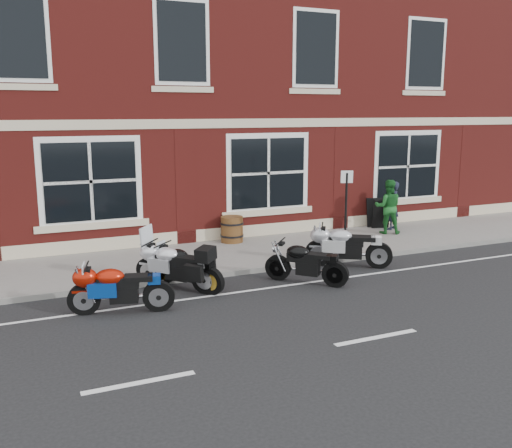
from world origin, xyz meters
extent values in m
plane|color=black|center=(0.00, 0.00, 0.00)|extent=(80.00, 80.00, 0.00)
cube|color=slate|center=(0.00, 3.00, 0.06)|extent=(30.00, 3.00, 0.12)
cube|color=slate|center=(0.00, 1.42, 0.06)|extent=(30.00, 0.16, 0.12)
cube|color=maroon|center=(0.00, 10.50, 6.00)|extent=(24.00, 12.00, 12.00)
cylinder|color=black|center=(-2.75, 1.48, 0.31)|extent=(0.50, 0.56, 0.62)
cylinder|color=black|center=(-1.84, 0.40, 0.31)|extent=(0.50, 0.56, 0.62)
cube|color=black|center=(-2.33, 0.98, 0.64)|extent=(0.68, 0.74, 0.21)
ellipsoid|color=silver|center=(-2.42, 1.09, 0.76)|extent=(0.62, 0.64, 0.31)
cube|color=black|center=(-2.08, 0.68, 0.72)|extent=(0.54, 0.57, 0.10)
cube|color=silver|center=(-2.74, 1.46, 1.12)|extent=(0.34, 0.29, 0.44)
cylinder|color=black|center=(-4.33, 0.14, 0.30)|extent=(0.62, 0.28, 0.60)
cylinder|color=black|center=(-3.01, -0.23, 0.30)|extent=(0.62, 0.28, 0.60)
cube|color=black|center=(-3.71, -0.03, 0.62)|extent=(0.79, 0.42, 0.21)
ellipsoid|color=#9B1606|center=(-3.85, 0.00, 0.74)|extent=(0.60, 0.47, 0.30)
cube|color=black|center=(-3.35, -0.14, 0.70)|extent=(0.57, 0.38, 0.09)
cylinder|color=black|center=(-2.47, 1.42, 0.30)|extent=(0.42, 0.56, 0.59)
cylinder|color=black|center=(-1.74, 0.30, 0.30)|extent=(0.42, 0.56, 0.59)
cube|color=black|center=(-2.13, 0.90, 0.61)|extent=(0.59, 0.74, 0.20)
ellipsoid|color=black|center=(-2.21, 1.01, 0.72)|extent=(0.56, 0.62, 0.30)
cube|color=black|center=(-1.93, 0.59, 0.68)|extent=(0.48, 0.56, 0.09)
cylinder|color=black|center=(1.39, 1.36, 0.32)|extent=(0.61, 0.46, 0.65)
cylinder|color=black|center=(2.61, 0.57, 0.32)|extent=(0.61, 0.46, 0.65)
cube|color=black|center=(1.96, 0.99, 0.67)|extent=(0.81, 0.64, 0.22)
ellipsoid|color=#ABAAAF|center=(1.83, 1.07, 0.79)|extent=(0.67, 0.61, 0.32)
cube|color=black|center=(2.30, 0.77, 0.75)|extent=(0.61, 0.52, 0.10)
cylinder|color=black|center=(-0.03, 0.67, 0.29)|extent=(0.48, 0.51, 0.59)
cylinder|color=black|center=(0.86, -0.31, 0.29)|extent=(0.48, 0.51, 0.59)
cube|color=black|center=(0.38, 0.22, 0.60)|extent=(0.66, 0.69, 0.20)
ellipsoid|color=black|center=(0.29, 0.32, 0.71)|extent=(0.59, 0.60, 0.29)
cube|color=black|center=(0.63, -0.05, 0.68)|extent=(0.52, 0.53, 0.09)
imported|color=black|center=(5.39, 3.75, 0.87)|extent=(0.65, 0.60, 1.50)
imported|color=#1B5F23|center=(4.90, 3.32, 0.93)|extent=(0.99, 0.93, 1.62)
cylinder|color=#451E12|center=(0.21, 4.14, 0.48)|extent=(0.62, 0.62, 0.72)
cylinder|color=black|center=(0.21, 4.14, 0.31)|extent=(0.65, 0.65, 0.05)
cylinder|color=black|center=(0.21, 4.14, 0.66)|extent=(0.65, 0.65, 0.05)
cylinder|color=black|center=(2.28, 1.55, 1.17)|extent=(0.06, 0.06, 2.11)
cube|color=silver|center=(2.28, 1.55, 2.13)|extent=(0.30, 0.11, 0.31)
camera|label=1|loc=(-5.50, -10.42, 3.75)|focal=40.00mm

